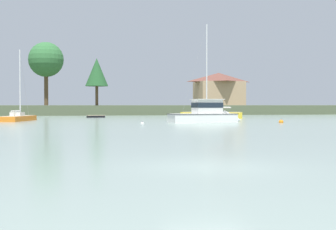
# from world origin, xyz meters

# --- Properties ---
(ground_plane) EXTENTS (400.00, 400.00, 0.00)m
(ground_plane) POSITION_xyz_m (0.00, 0.00, 0.00)
(ground_plane) COLOR gray
(far_shore_bank) EXTENTS (166.88, 57.87, 1.73)m
(far_shore_bank) POSITION_xyz_m (0.00, 95.26, 0.86)
(far_shore_bank) COLOR #4C563D
(far_shore_bank) RESTS_ON ground
(sailboat_yellow) EXTENTS (8.49, 4.90, 13.35)m
(sailboat_yellow) POSITION_xyz_m (14.77, 47.55, 0.27)
(sailboat_yellow) COLOR gold
(sailboat_yellow) RESTS_ON ground
(cruiser_white) EXTENTS (8.33, 3.39, 4.48)m
(cruiser_white) POSITION_xyz_m (10.25, 33.52, 0.59)
(cruiser_white) COLOR white
(cruiser_white) RESTS_ON ground
(dinghy_black) EXTENTS (2.70, 1.51, 0.48)m
(dinghy_black) POSITION_xyz_m (-0.56, 53.84, 0.12)
(dinghy_black) COLOR black
(dinghy_black) RESTS_ON ground
(sailboat_orange) EXTENTS (3.55, 6.93, 8.52)m
(sailboat_orange) POSITION_xyz_m (-9.84, 41.70, 0.19)
(sailboat_orange) COLOR orange
(sailboat_orange) RESTS_ON ground
(mooring_buoy_orange) EXTENTS (0.47, 0.47, 0.52)m
(mooring_buoy_orange) POSITION_xyz_m (16.97, 30.73, 0.08)
(mooring_buoy_orange) COLOR orange
(mooring_buoy_orange) RESTS_ON ground
(mooring_buoy_white) EXTENTS (0.35, 0.35, 0.40)m
(mooring_buoy_white) POSITION_xyz_m (2.55, 29.83, 0.06)
(mooring_buoy_white) COLOR white
(mooring_buoy_white) RESTS_ON ground
(shore_tree_center_left) EXTENTS (7.02, 7.02, 12.75)m
(shore_tree_center_left) POSITION_xyz_m (-8.94, 83.70, 10.89)
(shore_tree_center_left) COLOR brown
(shore_tree_center_left) RESTS_ON far_shore_bank
(shore_tree_right_mid) EXTENTS (4.13, 4.13, 8.54)m
(shore_tree_right_mid) POSITION_xyz_m (0.55, 71.80, 7.69)
(shore_tree_right_mid) COLOR brown
(shore_tree_right_mid) RESTS_ON far_shore_bank
(cottage_near_water) EXTENTS (11.03, 9.33, 7.57)m
(cottage_near_water) POSITION_xyz_m (29.77, 90.68, 5.63)
(cottage_near_water) COLOR tan
(cottage_near_water) RESTS_ON far_shore_bank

